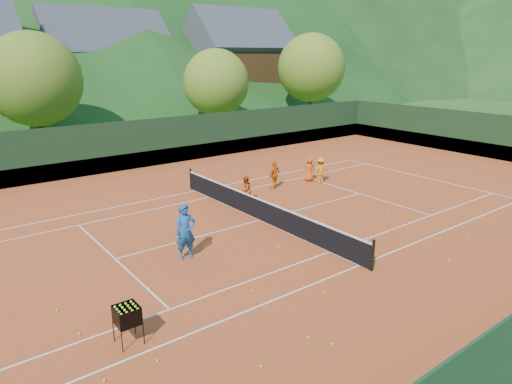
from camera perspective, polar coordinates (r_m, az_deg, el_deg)
ground at (r=19.62m, az=0.54°, el=-3.59°), size 400.00×400.00×0.00m
clay_court at (r=19.61m, az=0.54°, el=-3.56°), size 40.00×24.00×0.02m
coach at (r=15.89m, az=-8.79°, el=-4.94°), size 0.78×0.57×1.98m
student_a at (r=21.56m, az=-1.33°, el=0.27°), size 0.81×0.74×1.36m
student_b at (r=24.03m, az=2.33°, el=2.19°), size 0.95×0.61×1.51m
student_c at (r=25.63m, az=6.68°, el=2.85°), size 0.78×0.65×1.36m
student_d at (r=25.25m, az=8.06°, el=2.71°), size 1.06×0.77×1.46m
tennis_ball_0 at (r=18.43m, az=29.38°, el=-7.09°), size 0.07×0.07×0.07m
tennis_ball_2 at (r=21.52m, az=10.32°, el=-1.84°), size 0.07×0.07×0.07m
tennis_ball_3 at (r=18.92m, az=21.71°, el=-5.47°), size 0.07×0.07×0.07m
tennis_ball_4 at (r=19.69m, az=8.26°, el=-3.52°), size 0.07×0.07×0.07m
tennis_ball_6 at (r=22.18m, az=17.89°, el=-1.83°), size 0.07×0.07×0.07m
tennis_ball_7 at (r=11.22m, az=-18.44°, el=-21.48°), size 0.07×0.07×0.07m
tennis_ball_8 at (r=11.09m, az=0.65°, el=-20.99°), size 0.07×0.07×0.07m
tennis_ball_9 at (r=16.96m, az=2.85°, el=-6.80°), size 0.07×0.07×0.07m
tennis_ball_10 at (r=14.18m, az=-23.61°, el=-13.36°), size 0.07×0.07×0.07m
tennis_ball_11 at (r=21.34m, az=16.07°, el=-2.40°), size 0.07×0.07×0.07m
tennis_ball_12 at (r=21.25m, az=9.44°, el=-2.04°), size 0.07×0.07×0.07m
tennis_ball_13 at (r=11.49m, az=-12.21°, el=-19.89°), size 0.07×0.07×0.07m
tennis_ball_14 at (r=11.90m, az=9.42°, el=-18.27°), size 0.07×0.07×0.07m
tennis_ball_16 at (r=14.04m, az=8.52°, el=-12.33°), size 0.07×0.07×0.07m
tennis_ball_17 at (r=12.05m, az=6.51°, el=-17.64°), size 0.07×0.07×0.07m
tennis_ball_18 at (r=13.99m, az=-0.44°, el=-12.23°), size 0.07×0.07×0.07m
tennis_ball_19 at (r=12.92m, az=-21.24°, el=-16.19°), size 0.07×0.07×0.07m
tennis_ball_20 at (r=17.20m, az=22.94°, el=-7.85°), size 0.07×0.07×0.07m
tennis_ball_21 at (r=19.60m, az=25.01°, el=-5.11°), size 0.07×0.07×0.07m
tennis_ball_22 at (r=14.50m, az=-13.16°, el=-11.60°), size 0.07×0.07×0.07m
court_lines at (r=19.61m, az=0.54°, el=-3.53°), size 23.83×11.03×0.00m
tennis_net at (r=19.44m, az=0.55°, el=-2.16°), size 0.10×12.07×1.10m
perimeter_fence at (r=19.21m, az=0.55°, el=-0.05°), size 40.40×24.24×3.00m
ball_hopper at (r=11.88m, az=-15.82°, el=-14.68°), size 0.57×0.57×1.00m
chalet_mid at (r=51.53m, az=-18.22°, el=13.99°), size 12.65×8.82×11.45m
chalet_right at (r=54.42m, az=-2.26°, el=15.18°), size 11.50×8.82×11.91m
tree_b at (r=35.31m, az=-26.00°, el=12.53°), size 6.40×6.40×8.40m
tree_c at (r=39.76m, az=-4.99°, el=13.48°), size 5.60×5.60×7.35m
tree_d at (r=47.96m, az=6.92°, el=15.16°), size 6.80×6.80×8.93m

